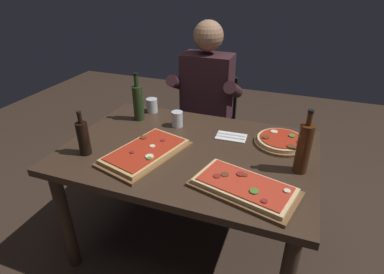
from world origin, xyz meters
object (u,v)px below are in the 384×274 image
Objects in this scene: pizza_rectangular_front at (244,187)px; tumbler_far_side at (177,120)px; pizza_round_far at (281,141)px; tumbler_near_camera at (152,105)px; pizza_rectangular_left at (146,152)px; seated_diner at (205,100)px; dining_table at (189,163)px; wine_bottle_dark at (304,148)px; oil_bottle_amber at (138,102)px; vinegar_bottle_green at (83,138)px; diner_chair at (209,124)px.

tumbler_far_side is at bearing 136.69° from pizza_rectangular_front.
pizza_round_far is 0.93m from tumbler_near_camera.
pizza_rectangular_left is 5.63× the size of tumbler_near_camera.
pizza_rectangular_left is 1.80× the size of pizza_round_far.
tumbler_near_camera is at bearing -130.46° from seated_diner.
dining_table is at bearing -78.99° from seated_diner.
dining_table is 4.20× the size of wine_bottle_dark.
oil_bottle_amber is at bearing 178.61° from tumbler_far_side.
vinegar_bottle_green is at bearing -168.44° from wine_bottle_dark.
seated_diner is at bearing 141.35° from pizza_round_far.
dining_table is 4.36× the size of oil_bottle_amber.
pizza_rectangular_front is at bearing -1.49° from vinegar_bottle_green.
pizza_rectangular_front and pizza_rectangular_left have the same top height.
oil_bottle_amber is at bearing 150.88° from dining_table.
pizza_rectangular_front is 0.75m from tumbler_far_side.
seated_diner is (-0.14, 0.74, 0.10)m from dining_table.
vinegar_bottle_green reaches higher than tumbler_near_camera.
oil_bottle_amber is at bearing 178.81° from pizza_round_far.
pizza_rectangular_front is 0.36m from wine_bottle_dark.
dining_table is 0.60m from vinegar_bottle_green.
oil_bottle_amber is at bearing 83.12° from vinegar_bottle_green.
pizza_round_far is 0.35× the size of diner_chair.
tumbler_far_side is (0.28, -0.01, -0.08)m from oil_bottle_amber.
seated_diner is (0.05, 0.88, -0.02)m from pizza_rectangular_left.
diner_chair is (-0.74, 0.87, -0.39)m from wine_bottle_dark.
tumbler_near_camera is 0.45m from seated_diner.
tumbler_near_camera is (0.02, 0.14, -0.08)m from oil_bottle_amber.
pizza_rectangular_left is (-0.20, -0.15, 0.11)m from dining_table.
oil_bottle_amber is (-0.94, 0.02, 0.11)m from pizza_round_far.
pizza_rectangular_left is 1.04m from diner_chair.
wine_bottle_dark is 1.07m from seated_diner.
tumbler_near_camera is 0.07× the size of seated_diner.
diner_chair is at bearing 130.47° from wine_bottle_dark.
wine_bottle_dark reaches higher than diner_chair.
dining_table is 0.76m from seated_diner.
pizza_round_far is (0.48, 0.23, 0.12)m from dining_table.
tumbler_far_side is (0.26, -0.15, -0.01)m from tumbler_near_camera.
wine_bottle_dark is at bearing -45.30° from seated_diner.
diner_chair is at bearing 114.61° from pizza_rectangular_front.
pizza_rectangular_left is 0.59m from tumbler_near_camera.
oil_bottle_amber is at bearing 122.78° from pizza_rectangular_left.
pizza_rectangular_left is 0.88m from seated_diner.
seated_diner is at bearing 134.70° from wine_bottle_dark.
pizza_rectangular_left is 0.34m from vinegar_bottle_green.
dining_table is 0.33m from tumbler_far_side.
pizza_rectangular_left is at bearing 16.96° from vinegar_bottle_green.
pizza_round_far is at bearing 114.98° from wine_bottle_dark.
tumbler_near_camera is (-0.23, 0.55, 0.03)m from pizza_rectangular_left.
tumbler_far_side reaches higher than pizza_rectangular_front.
wine_bottle_dark is 0.82m from tumbler_far_side.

